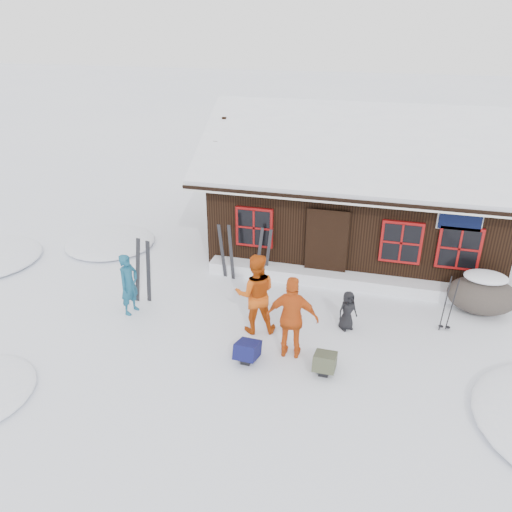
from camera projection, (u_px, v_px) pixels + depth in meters
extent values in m
plane|color=white|center=(272.00, 322.00, 11.88)|extent=(120.00, 120.00, 0.00)
cube|color=black|center=(357.00, 208.00, 15.34)|extent=(8.00, 5.00, 2.50)
cube|color=black|center=(360.00, 152.00, 13.14)|extent=(8.90, 3.14, 1.88)
cube|color=black|center=(367.00, 129.00, 15.71)|extent=(8.90, 3.14, 1.88)
cube|color=white|center=(360.00, 146.00, 13.08)|extent=(8.72, 3.07, 1.86)
cube|color=white|center=(368.00, 125.00, 15.65)|extent=(8.72, 3.07, 1.86)
cube|color=white|center=(367.00, 109.00, 14.05)|extent=(8.81, 0.22, 0.14)
cube|color=silver|center=(352.00, 201.00, 12.24)|extent=(8.90, 0.10, 0.20)
cube|color=black|center=(326.00, 246.00, 13.37)|extent=(1.00, 0.10, 2.00)
cube|color=black|center=(461.00, 218.00, 12.10)|extent=(1.00, 0.06, 0.60)
cube|color=maroon|center=(254.00, 227.00, 13.67)|extent=(1.04, 0.10, 1.14)
cube|color=black|center=(254.00, 228.00, 13.64)|extent=(0.90, 0.04, 1.00)
cube|color=maroon|center=(401.00, 242.00, 12.77)|extent=(1.04, 0.10, 1.14)
cube|color=black|center=(401.00, 243.00, 12.73)|extent=(0.90, 0.04, 1.00)
cube|color=maroon|center=(459.00, 248.00, 12.44)|extent=(1.04, 0.10, 1.14)
cube|color=black|center=(459.00, 249.00, 12.41)|extent=(0.90, 0.04, 1.00)
cube|color=white|center=(346.00, 280.00, 13.41)|extent=(7.60, 0.60, 0.35)
ellipsoid|color=white|center=(111.00, 245.00, 15.89)|extent=(2.80, 2.80, 0.34)
imported|color=navy|center=(129.00, 284.00, 11.96)|extent=(0.48, 0.63, 1.55)
imported|color=#C1490D|center=(256.00, 294.00, 11.17)|extent=(1.11, 0.97, 1.92)
imported|color=#CD4F15|center=(292.00, 318.00, 10.32)|extent=(1.12, 0.52, 1.88)
imported|color=black|center=(348.00, 311.00, 11.43)|extent=(0.56, 0.53, 0.97)
ellipsoid|color=#49403A|center=(482.00, 295.00, 12.12)|extent=(1.63, 1.22, 0.90)
ellipsoid|color=white|center=(485.00, 281.00, 11.96)|extent=(1.03, 0.74, 0.23)
cube|color=black|center=(138.00, 271.00, 12.42)|extent=(0.27, 0.11, 1.78)
cube|color=black|center=(148.00, 273.00, 12.34)|extent=(0.27, 0.12, 1.78)
cube|color=black|center=(222.00, 252.00, 13.63)|extent=(0.23, 0.08, 1.62)
cube|color=black|center=(231.00, 253.00, 13.55)|extent=(0.21, 0.11, 1.62)
cube|color=black|center=(259.00, 253.00, 13.69)|extent=(0.24, 0.12, 1.50)
cube|color=black|center=(268.00, 254.00, 13.65)|extent=(0.25, 0.10, 1.50)
cylinder|color=black|center=(445.00, 304.00, 11.32)|extent=(0.10, 0.12, 1.42)
cylinder|color=black|center=(452.00, 305.00, 11.28)|extent=(0.10, 0.12, 1.42)
cube|color=#101245|center=(247.00, 353.00, 10.52)|extent=(0.48, 0.63, 0.33)
cube|color=#414531|center=(325.00, 365.00, 10.17)|extent=(0.45, 0.59, 0.32)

